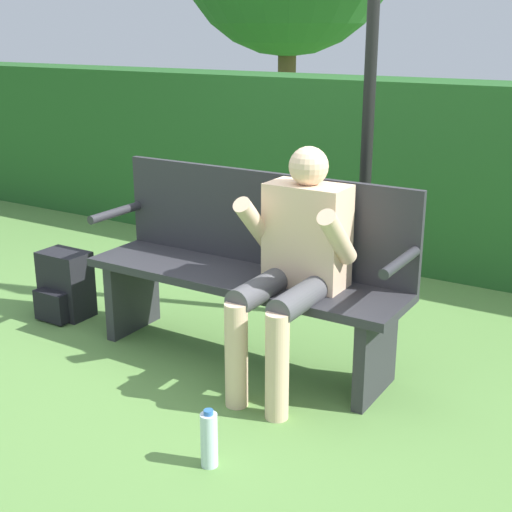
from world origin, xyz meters
The scene contains 7 objects.
ground_plane centered at (0.00, 0.00, 0.00)m, with size 40.00×40.00×0.00m, color #5B8942.
hedge_back centered at (0.00, 2.10, 0.69)m, with size 12.00×0.57×1.37m.
park_bench centered at (0.00, 0.07, 0.51)m, with size 1.79×0.46×1.01m.
person_seated centered at (0.36, -0.08, 0.67)m, with size 0.54×0.65×1.19m.
backpack centered at (-1.27, -0.07, 0.20)m, with size 0.31×0.28×0.42m.
water_bottle centered at (0.42, -0.91, 0.12)m, with size 0.07×0.07×0.26m.
signpost centered at (0.32, 0.85, 1.44)m, with size 0.43×0.09×2.45m.
Camera 1 is at (1.93, -2.98, 1.74)m, focal length 50.00 mm.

